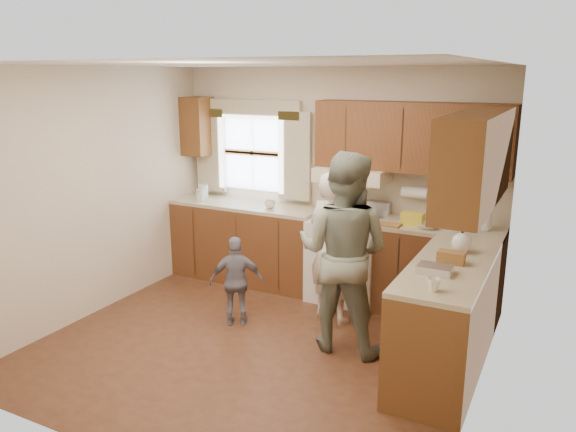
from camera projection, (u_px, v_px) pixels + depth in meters
The scene contains 6 objects.
room at pixel (257, 214), 4.84m from camera, with size 3.80×3.80×3.80m.
kitchen_fixtures at pixel (364, 237), 5.60m from camera, with size 3.80×2.25×2.15m.
stove at pixel (347, 258), 6.14m from camera, with size 0.76×0.67×1.07m.
woman_left at pixel (333, 247), 5.54m from camera, with size 0.56×0.37×1.53m, color silver.
woman_right at pixel (343, 252), 4.94m from camera, with size 0.87×0.68×1.79m, color #2C4634.
child at pixel (237, 281), 5.49m from camera, with size 0.53×0.22×0.90m, color gray.
Camera 1 is at (2.38, -4.06, 2.43)m, focal length 35.00 mm.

